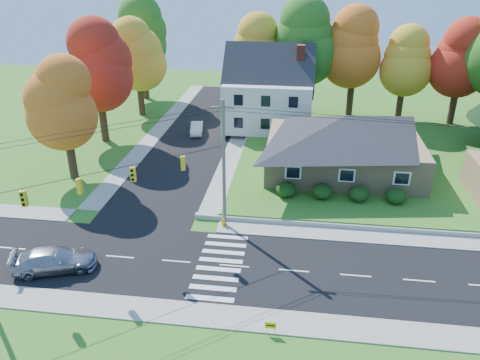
{
  "coord_description": "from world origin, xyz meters",
  "views": [
    {
      "loc": [
        3.83,
        -25.65,
        18.66
      ],
      "look_at": [
        -0.68,
        8.0,
        2.62
      ],
      "focal_mm": 35.0,
      "sensor_mm": 36.0,
      "label": 1
    }
  ],
  "objects_px": {
    "ranch_house": "(344,143)",
    "silver_sedan": "(54,260)",
    "fire_hydrant": "(223,223)",
    "white_car": "(197,128)"
  },
  "relations": [
    {
      "from": "fire_hydrant",
      "to": "white_car",
      "type": "bearing_deg",
      "value": 107.86
    },
    {
      "from": "ranch_house",
      "to": "silver_sedan",
      "type": "xyz_separation_m",
      "value": [
        -19.67,
        -17.95,
        -2.47
      ]
    },
    {
      "from": "white_car",
      "to": "silver_sedan",
      "type": "bearing_deg",
      "value": -106.29
    },
    {
      "from": "ranch_house",
      "to": "silver_sedan",
      "type": "height_order",
      "value": "ranch_house"
    },
    {
      "from": "silver_sedan",
      "to": "fire_hydrant",
      "type": "distance_m",
      "value": 12.26
    },
    {
      "from": "silver_sedan",
      "to": "white_car",
      "type": "height_order",
      "value": "silver_sedan"
    },
    {
      "from": "ranch_house",
      "to": "white_car",
      "type": "bearing_deg",
      "value": 149.29
    },
    {
      "from": "silver_sedan",
      "to": "fire_hydrant",
      "type": "height_order",
      "value": "silver_sedan"
    },
    {
      "from": "silver_sedan",
      "to": "fire_hydrant",
      "type": "relative_size",
      "value": 7.52
    },
    {
      "from": "silver_sedan",
      "to": "white_car",
      "type": "distance_m",
      "value": 27.8
    }
  ]
}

